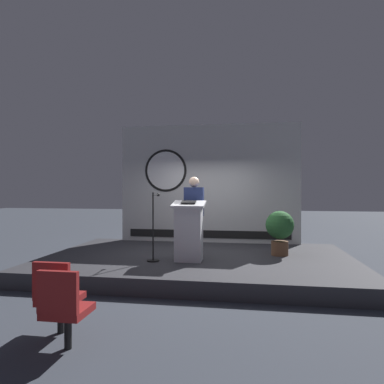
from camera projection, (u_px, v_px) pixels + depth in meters
The scene contains 9 objects.
ground_plane at pixel (199, 270), 7.26m from camera, with size 40.00×40.00×0.00m, color #383D47.
stage_platform at pixel (199, 263), 7.25m from camera, with size 6.40×4.00×0.30m, color #333338.
banner_display at pixel (207, 184), 9.06m from camera, with size 4.76×0.12×3.13m.
podium at pixel (189, 231), 6.72m from camera, with size 0.64×0.50×1.19m.
speaker_person at pixel (194, 216), 7.19m from camera, with size 0.40×0.26×1.68m.
microphone_stand at pixel (154, 237), 6.74m from camera, with size 0.24×0.56×1.35m.
potted_plant at pixel (280, 228), 7.28m from camera, with size 0.60×0.60×0.95m.
audience_chair_left at pixel (64, 306), 3.59m from camera, with size 0.44×0.45×0.89m.
audience_chair_right at pixel (57, 294), 3.99m from camera, with size 0.44×0.45×0.89m.
Camera 1 is at (1.01, -7.17, 1.73)m, focal length 31.87 mm.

